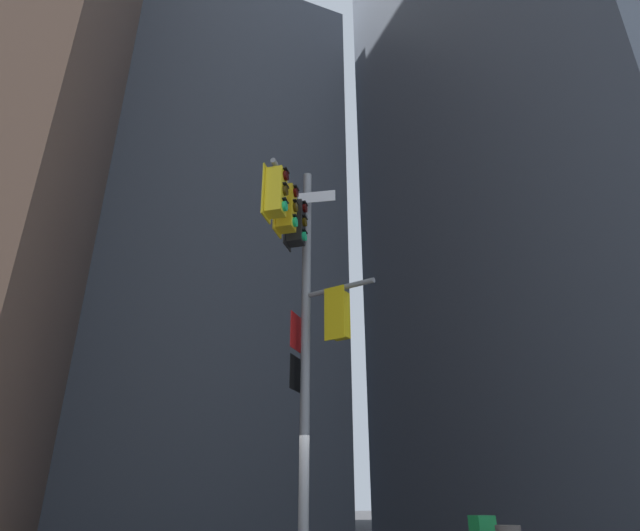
% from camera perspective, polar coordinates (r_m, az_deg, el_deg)
% --- Properties ---
extents(building_tower_right, '(17.21, 17.21, 44.21)m').
position_cam_1_polar(building_tower_right, '(33.41, 25.29, 16.99)').
color(building_tower_right, '#4C5460').
rests_on(building_tower_right, ground).
extents(building_mid_block, '(16.74, 16.74, 31.49)m').
position_cam_1_polar(building_mid_block, '(34.37, -15.88, 1.50)').
color(building_mid_block, '#4C5460').
rests_on(building_mid_block, ground).
extents(signal_pole_assembly, '(2.62, 2.33, 8.68)m').
position_cam_1_polar(signal_pole_assembly, '(10.97, -1.98, -1.81)').
color(signal_pole_assembly, gray).
rests_on(signal_pole_assembly, ground).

